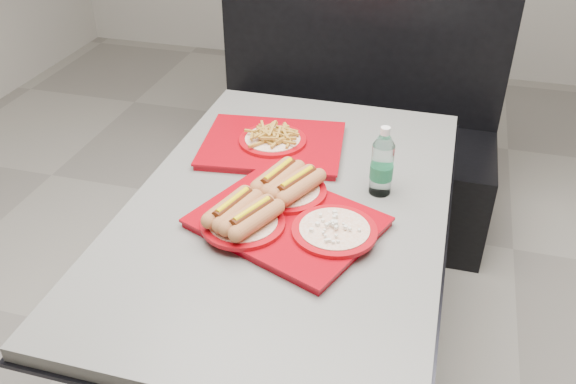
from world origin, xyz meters
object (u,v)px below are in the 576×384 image
(tray_far, at_px, (273,142))
(water_bottle, at_px, (382,165))
(booth_bench, at_px, (351,136))
(diner_table, at_px, (288,247))
(tray_near, at_px, (282,212))

(tray_far, bearing_deg, water_bottle, -23.42)
(booth_bench, bearing_deg, tray_far, -99.41)
(diner_table, bearing_deg, booth_bench, 90.00)
(diner_table, height_order, tray_near, tray_near)
(tray_near, bearing_deg, water_bottle, 44.03)
(water_bottle, bearing_deg, booth_bench, 104.29)
(booth_bench, distance_m, tray_near, 1.26)
(water_bottle, bearing_deg, tray_near, -135.97)
(tray_near, bearing_deg, diner_table, 96.49)
(tray_near, bearing_deg, tray_far, 110.31)
(diner_table, bearing_deg, tray_far, 114.78)
(tray_near, xyz_separation_m, water_bottle, (0.24, 0.23, 0.06))
(diner_table, xyz_separation_m, water_bottle, (0.25, 0.12, 0.26))
(tray_near, bearing_deg, booth_bench, 90.56)
(diner_table, distance_m, booth_bench, 1.11)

